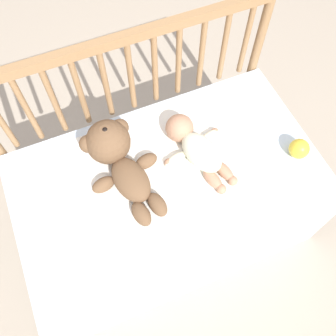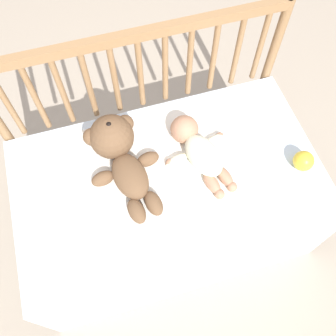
# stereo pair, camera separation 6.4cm
# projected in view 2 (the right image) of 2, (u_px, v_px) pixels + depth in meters

# --- Properties ---
(ground_plane) EXTENTS (12.00, 12.00, 0.00)m
(ground_plane) POSITION_uv_depth(u_px,v_px,m) (168.00, 220.00, 1.72)
(ground_plane) COLOR tan
(crib_mattress) EXTENTS (1.11, 0.65, 0.44)m
(crib_mattress) POSITION_uv_depth(u_px,v_px,m) (169.00, 201.00, 1.53)
(crib_mattress) COLOR silver
(crib_mattress) RESTS_ON ground_plane
(crib_rail) EXTENTS (1.11, 0.04, 0.80)m
(crib_rail) POSITION_uv_depth(u_px,v_px,m) (141.00, 82.00, 1.38)
(crib_rail) COLOR #997047
(crib_rail) RESTS_ON ground_plane
(blanket) EXTENTS (0.75, 0.53, 0.01)m
(blanket) POSITION_uv_depth(u_px,v_px,m) (161.00, 173.00, 1.34)
(blanket) COLOR white
(blanket) RESTS_ON crib_mattress
(teddy_bear) EXTENTS (0.26, 0.41, 0.16)m
(teddy_bear) POSITION_uv_depth(u_px,v_px,m) (119.00, 152.00, 1.31)
(teddy_bear) COLOR brown
(teddy_bear) RESTS_ON crib_mattress
(baby) EXTENTS (0.26, 0.34, 0.10)m
(baby) POSITION_uv_depth(u_px,v_px,m) (199.00, 150.00, 1.34)
(baby) COLOR #EAEACC
(baby) RESTS_ON crib_mattress
(toy_ball) EXTENTS (0.07, 0.07, 0.07)m
(toy_ball) POSITION_uv_depth(u_px,v_px,m) (303.00, 161.00, 1.33)
(toy_ball) COLOR yellow
(toy_ball) RESTS_ON crib_mattress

